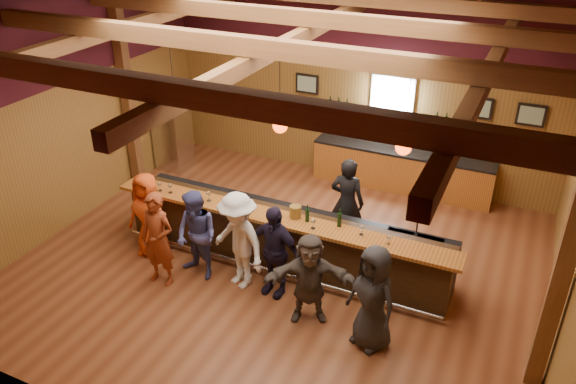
% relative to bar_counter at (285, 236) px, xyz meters
% --- Properties ---
extents(room, '(9.04, 9.00, 4.52)m').
position_rel_bar_counter_xyz_m(room, '(-0.02, -0.09, 2.69)').
color(room, brown).
rests_on(room, ground).
extents(bar_counter, '(6.30, 1.07, 1.11)m').
position_rel_bar_counter_xyz_m(bar_counter, '(0.00, 0.00, 0.00)').
color(bar_counter, black).
rests_on(bar_counter, ground).
extents(back_bar_cabinet, '(4.00, 0.52, 0.95)m').
position_rel_bar_counter_xyz_m(back_bar_cabinet, '(1.18, 3.57, -0.05)').
color(back_bar_cabinet, '#914D1A').
rests_on(back_bar_cabinet, ground).
extents(window, '(0.95, 0.09, 0.95)m').
position_rel_bar_counter_xyz_m(window, '(0.78, 3.80, 1.53)').
color(window, silver).
rests_on(window, room).
extents(framed_pictures, '(5.35, 0.05, 0.45)m').
position_rel_bar_counter_xyz_m(framed_pictures, '(1.65, 3.79, 1.58)').
color(framed_pictures, black).
rests_on(framed_pictures, room).
extents(wine_shelves, '(3.00, 0.18, 0.30)m').
position_rel_bar_counter_xyz_m(wine_shelves, '(0.78, 3.73, 1.10)').
color(wine_shelves, '#914D1A').
rests_on(wine_shelves, room).
extents(pendant_lights, '(4.24, 0.24, 1.37)m').
position_rel_bar_counter_xyz_m(pendant_lights, '(-0.02, -0.15, 2.19)').
color(pendant_lights, black).
rests_on(pendant_lights, room).
extents(stainless_fridge, '(0.70, 0.70, 1.80)m').
position_rel_bar_counter_xyz_m(stainless_fridge, '(-4.12, 2.45, 0.38)').
color(stainless_fridge, silver).
rests_on(stainless_fridge, ground).
extents(customer_orange, '(0.80, 0.52, 1.64)m').
position_rel_bar_counter_xyz_m(customer_orange, '(-2.36, -0.81, 0.30)').
color(customer_orange, '#D84614').
rests_on(customer_orange, ground).
extents(customer_redvest, '(0.63, 0.42, 1.71)m').
position_rel_bar_counter_xyz_m(customer_redvest, '(-1.68, -1.45, 0.34)').
color(customer_redvest, maroon).
rests_on(customer_redvest, ground).
extents(customer_denim, '(0.92, 0.80, 1.64)m').
position_rel_bar_counter_xyz_m(customer_denim, '(-1.18, -1.04, 0.30)').
color(customer_denim, '#474D8F').
rests_on(customer_denim, ground).
extents(customer_white, '(1.30, 1.03, 1.77)m').
position_rel_bar_counter_xyz_m(customer_white, '(-0.41, -0.96, 0.36)').
color(customer_white, white).
rests_on(customer_white, ground).
extents(customer_navy, '(1.02, 0.53, 1.66)m').
position_rel_bar_counter_xyz_m(customer_navy, '(0.21, -0.90, 0.31)').
color(customer_navy, '#1E1830').
rests_on(customer_navy, ground).
extents(customer_brown, '(1.48, 0.98, 1.53)m').
position_rel_bar_counter_xyz_m(customer_brown, '(1.00, -1.26, 0.24)').
color(customer_brown, '#4F453F').
rests_on(customer_brown, ground).
extents(customer_dark, '(0.98, 0.86, 1.70)m').
position_rel_bar_counter_xyz_m(customer_dark, '(2.04, -1.40, 0.33)').
color(customer_dark, '#242326').
rests_on(customer_dark, ground).
extents(bartender, '(0.65, 0.43, 1.78)m').
position_rel_bar_counter_xyz_m(bartender, '(0.80, 1.02, 0.37)').
color(bartender, black).
rests_on(bartender, ground).
extents(ice_bucket, '(0.20, 0.20, 0.22)m').
position_rel_bar_counter_xyz_m(ice_bucket, '(0.29, -0.21, 0.70)').
color(ice_bucket, brown).
rests_on(ice_bucket, bar_counter).
extents(bottle_a, '(0.07, 0.07, 0.31)m').
position_rel_bar_counter_xyz_m(bottle_a, '(0.52, -0.25, 0.71)').
color(bottle_a, black).
rests_on(bottle_a, bar_counter).
extents(bottle_b, '(0.07, 0.07, 0.33)m').
position_rel_bar_counter_xyz_m(bottle_b, '(1.06, -0.17, 0.72)').
color(bottle_b, black).
rests_on(bottle_b, bar_counter).
extents(glass_a, '(0.09, 0.09, 0.19)m').
position_rel_bar_counter_xyz_m(glass_a, '(-2.37, -0.40, 0.73)').
color(glass_a, silver).
rests_on(glass_a, bar_counter).
extents(glass_b, '(0.09, 0.09, 0.20)m').
position_rel_bar_counter_xyz_m(glass_b, '(-2.15, -0.38, 0.73)').
color(glass_b, silver).
rests_on(glass_b, bar_counter).
extents(glass_c, '(0.09, 0.09, 0.20)m').
position_rel_bar_counter_xyz_m(glass_c, '(-1.35, -0.34, 0.73)').
color(glass_c, silver).
rests_on(glass_c, bar_counter).
extents(glass_d, '(0.07, 0.07, 0.17)m').
position_rel_bar_counter_xyz_m(glass_d, '(-0.78, -0.42, 0.71)').
color(glass_d, silver).
rests_on(glass_d, bar_counter).
extents(glass_e, '(0.08, 0.08, 0.19)m').
position_rel_bar_counter_xyz_m(glass_e, '(-0.65, -0.37, 0.72)').
color(glass_e, silver).
rests_on(glass_e, bar_counter).
extents(glass_f, '(0.09, 0.09, 0.19)m').
position_rel_bar_counter_xyz_m(glass_f, '(0.70, -0.42, 0.72)').
color(glass_f, silver).
rests_on(glass_f, bar_counter).
extents(glass_g, '(0.08, 0.08, 0.18)m').
position_rel_bar_counter_xyz_m(glass_g, '(1.48, -0.26, 0.72)').
color(glass_g, silver).
rests_on(glass_g, bar_counter).
extents(glass_h, '(0.08, 0.08, 0.17)m').
position_rel_bar_counter_xyz_m(glass_h, '(1.95, -0.35, 0.71)').
color(glass_h, silver).
rests_on(glass_h, bar_counter).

